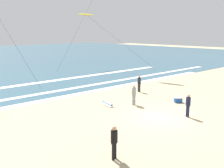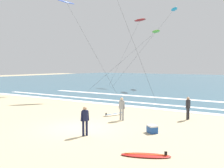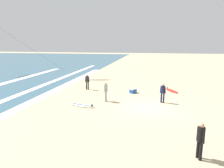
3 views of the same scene
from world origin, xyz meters
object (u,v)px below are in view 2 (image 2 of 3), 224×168
(surfer_foreground_main, at_px, (85,118))
(cooler_box, at_px, (152,129))
(kite_red_mid_center, at_px, (140,20))
(kite_cyan_high_right, at_px, (174,10))
(surfboard_right_spare, at_px, (146,155))
(surfboard_foreground_flat, at_px, (114,114))
(kite_blue_far_right, at_px, (67,3))
(surfer_background_far, at_px, (188,106))
(kite_lime_distant_high, at_px, (156,32))
(surfer_right_near, at_px, (122,107))

(surfer_foreground_main, height_order, cooler_box, surfer_foreground_main)
(surfer_foreground_main, height_order, kite_red_mid_center, kite_red_mid_center)
(kite_cyan_high_right, relative_size, kite_red_mid_center, 1.14)
(surfboard_right_spare, bearing_deg, kite_cyan_high_right, 109.60)
(surfboard_foreground_flat, xyz_separation_m, kite_cyan_high_right, (-6.85, 29.79, 13.63))
(kite_blue_far_right, bearing_deg, surfer_background_far, -25.51)
(surfboard_right_spare, relative_size, surfboard_foreground_flat, 0.99)
(surfer_background_far, xyz_separation_m, kite_blue_far_right, (-20.60, 9.83, 11.56))
(surfboard_right_spare, xyz_separation_m, kite_lime_distant_high, (-12.93, 28.89, 8.91))
(kite_red_mid_center, xyz_separation_m, kite_lime_distant_high, (5.79, -5.68, -3.03))
(kite_cyan_high_right, relative_size, cooler_box, 18.46)
(kite_cyan_high_right, height_order, kite_lime_distant_high, kite_cyan_high_right)
(surfer_background_far, distance_m, surfer_foreground_main, 8.04)
(kite_red_mid_center, bearing_deg, surfer_foreground_main, -66.57)
(surfboard_foreground_flat, bearing_deg, surfer_background_far, 14.39)
(surfer_background_far, distance_m, surfboard_foreground_flat, 5.54)
(surfboard_foreground_flat, bearing_deg, kite_lime_distant_high, 106.95)
(surfer_foreground_main, height_order, kite_lime_distant_high, kite_lime_distant_high)
(kite_red_mid_center, bearing_deg, surfer_background_far, -55.81)
(surfer_foreground_main, xyz_separation_m, kite_blue_far_right, (-17.38, 17.20, 11.56))
(surfboard_right_spare, bearing_deg, surfboard_foreground_flat, 131.38)
(surfer_background_far, xyz_separation_m, kite_red_mid_center, (-17.71, 26.06, 11.03))
(surfer_foreground_main, distance_m, kite_blue_far_right, 27.05)
(surfer_foreground_main, relative_size, cooler_box, 2.11)
(surfboard_foreground_flat, bearing_deg, surfer_right_near, -42.31)
(surfboard_right_spare, xyz_separation_m, surfboard_foreground_flat, (-6.30, 7.15, 0.00))
(surfer_right_near, bearing_deg, surfer_background_far, 36.99)
(surfer_right_near, relative_size, kite_cyan_high_right, 0.11)
(surfer_background_far, xyz_separation_m, surfer_foreground_main, (-3.22, -7.37, 0.00))
(surfer_background_far, distance_m, cooler_box, 4.84)
(surfer_right_near, relative_size, surfboard_right_spare, 0.74)
(kite_red_mid_center, bearing_deg, kite_cyan_high_right, 23.01)
(kite_cyan_high_right, height_order, cooler_box, kite_cyan_high_right)
(surfboard_foreground_flat, distance_m, kite_blue_far_right, 22.70)
(kite_red_mid_center, distance_m, cooler_box, 37.22)
(cooler_box, bearing_deg, surfboard_foreground_flat, 144.73)
(surfboard_right_spare, height_order, surfboard_foreground_flat, same)
(surfboard_right_spare, bearing_deg, kite_blue_far_right, 139.68)
(kite_blue_far_right, distance_m, cooler_box, 27.73)
(surfer_foreground_main, bearing_deg, surfboard_right_spare, -15.12)
(surfboard_right_spare, distance_m, kite_blue_far_right, 30.97)
(kite_blue_far_right, bearing_deg, surfer_right_near, -36.78)
(surfer_right_near, distance_m, kite_red_mid_center, 33.92)
(surfboard_right_spare, relative_size, kite_red_mid_center, 0.18)
(surfer_right_near, xyz_separation_m, kite_blue_far_right, (-16.89, 12.63, 11.56))
(surfer_foreground_main, height_order, surfer_right_near, same)
(surfer_foreground_main, relative_size, kite_lime_distant_high, 0.15)
(surfer_background_far, bearing_deg, kite_cyan_high_right, 113.13)
(kite_red_mid_center, height_order, kite_lime_distant_high, kite_red_mid_center)
(surfboard_foreground_flat, xyz_separation_m, cooler_box, (4.81, -3.40, 0.18))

